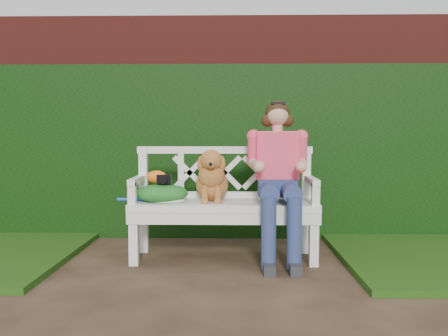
{
  "coord_description": "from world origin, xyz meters",
  "views": [
    {
      "loc": [
        0.23,
        -3.01,
        1.02
      ],
      "look_at": [
        0.16,
        0.83,
        0.75
      ],
      "focal_mm": 38.0,
      "sensor_mm": 36.0,
      "label": 1
    }
  ],
  "objects": [
    {
      "name": "seated_woman",
      "position": [
        0.59,
        0.81,
        0.61
      ],
      "size": [
        0.69,
        0.81,
        1.23
      ],
      "primitive_type": null,
      "rotation": [
        0.0,
        0.0,
        0.29
      ],
      "color": "#FC457D",
      "rests_on": "ground"
    },
    {
      "name": "ground",
      "position": [
        0.0,
        0.0,
        0.0
      ],
      "size": [
        60.0,
        60.0,
        0.0
      ],
      "primitive_type": "plane",
      "color": "#2F1F15"
    },
    {
      "name": "dog",
      "position": [
        0.06,
        0.81,
        0.69
      ],
      "size": [
        0.42,
        0.47,
        0.43
      ],
      "primitive_type": null,
      "rotation": [
        0.0,
        0.0,
        0.42
      ],
      "color": "brown",
      "rests_on": "garden_bench"
    },
    {
      "name": "green_bag",
      "position": [
        -0.35,
        0.78,
        0.55
      ],
      "size": [
        0.5,
        0.43,
        0.15
      ],
      "primitive_type": null,
      "rotation": [
        0.0,
        0.0,
        0.25
      ],
      "color": "green",
      "rests_on": "garden_bench"
    },
    {
      "name": "camera_item",
      "position": [
        -0.33,
        0.78,
        0.66
      ],
      "size": [
        0.12,
        0.09,
        0.08
      ],
      "primitive_type": "cube",
      "rotation": [
        0.0,
        0.0,
        0.06
      ],
      "color": "black",
      "rests_on": "green_bag"
    },
    {
      "name": "brick_wall",
      "position": [
        0.0,
        1.9,
        1.1
      ],
      "size": [
        10.0,
        0.3,
        2.2
      ],
      "primitive_type": "cube",
      "color": "maroon",
      "rests_on": "ground"
    },
    {
      "name": "garden_bench",
      "position": [
        0.16,
        0.83,
        0.24
      ],
      "size": [
        1.62,
        0.72,
        0.48
      ],
      "primitive_type": null,
      "rotation": [
        0.0,
        0.0,
        0.08
      ],
      "color": "white",
      "rests_on": "ground"
    },
    {
      "name": "ivy_hedge",
      "position": [
        0.0,
        1.68,
        0.85
      ],
      "size": [
        10.0,
        0.18,
        1.7
      ],
      "primitive_type": "cube",
      "color": "#13450C",
      "rests_on": "ground"
    },
    {
      "name": "baseball_glove",
      "position": [
        -0.39,
        0.8,
        0.68
      ],
      "size": [
        0.19,
        0.16,
        0.11
      ],
      "primitive_type": "ellipsoid",
      "rotation": [
        0.0,
        0.0,
        -0.24
      ],
      "color": "orange",
      "rests_on": "green_bag"
    },
    {
      "name": "tennis_racket",
      "position": [
        -0.34,
        0.8,
        0.49
      ],
      "size": [
        0.62,
        0.39,
        0.03
      ],
      "primitive_type": null,
      "rotation": [
        0.0,
        0.0,
        0.27
      ],
      "color": "white",
      "rests_on": "garden_bench"
    }
  ]
}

